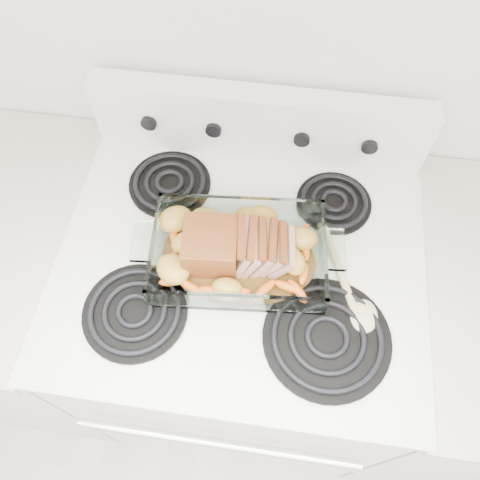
# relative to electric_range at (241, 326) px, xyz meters

# --- Properties ---
(electric_range) EXTENTS (0.78, 0.70, 1.12)m
(electric_range) POSITION_rel_electric_range_xyz_m (0.00, 0.00, 0.00)
(electric_range) COLOR white
(electric_range) RESTS_ON ground
(counter_left) EXTENTS (0.58, 0.68, 0.93)m
(counter_left) POSITION_rel_electric_range_xyz_m (-0.67, -0.00, -0.02)
(counter_left) COLOR silver
(counter_left) RESTS_ON ground
(counter_right) EXTENTS (0.58, 0.68, 0.93)m
(counter_right) POSITION_rel_electric_range_xyz_m (0.66, -0.00, -0.02)
(counter_right) COLOR silver
(counter_right) RESTS_ON ground
(baking_dish) EXTENTS (0.35, 0.23, 0.07)m
(baking_dish) POSITION_rel_electric_range_xyz_m (-0.00, -0.02, 0.48)
(baking_dish) COLOR silver
(baking_dish) RESTS_ON electric_range
(pork_roast) EXTENTS (0.22, 0.11, 0.09)m
(pork_roast) POSITION_rel_electric_range_xyz_m (-0.02, -0.02, 0.51)
(pork_roast) COLOR brown
(pork_roast) RESTS_ON baking_dish
(roast_vegetables) EXTENTS (0.37, 0.20, 0.05)m
(roast_vegetables) POSITION_rel_electric_range_xyz_m (-0.01, 0.02, 0.49)
(roast_vegetables) COLOR orange
(roast_vegetables) RESTS_ON baking_dish
(wooden_spoon) EXTENTS (0.13, 0.24, 0.02)m
(wooden_spoon) POSITION_rel_electric_range_xyz_m (0.24, -0.06, 0.46)
(wooden_spoon) COLOR tan
(wooden_spoon) RESTS_ON electric_range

